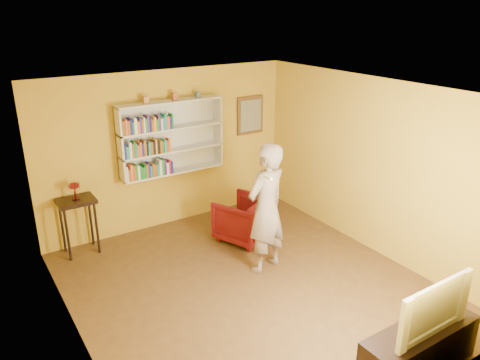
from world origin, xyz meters
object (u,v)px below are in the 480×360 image
at_px(person, 266,209).
at_px(tv_cabinet, 419,349).
at_px(console_table, 77,209).
at_px(bookshelf, 170,137).
at_px(television, 426,304).
at_px(ruby_lustre, 74,187).
at_px(armchair, 244,219).

height_order(person, tv_cabinet, person).
xyz_separation_m(console_table, tv_cabinet, (2.33, -4.50, -0.49)).
bearing_deg(bookshelf, tv_cabinet, -82.04).
relative_size(tv_cabinet, television, 1.35).
bearing_deg(person, console_table, -56.21).
bearing_deg(console_table, ruby_lustre, -82.87).
xyz_separation_m(console_table, person, (2.15, -1.95, 0.21)).
relative_size(person, tv_cabinet, 1.35).
xyz_separation_m(bookshelf, tv_cabinet, (0.65, -4.66, -1.34)).
xyz_separation_m(armchair, television, (-0.06, -3.48, 0.45)).
bearing_deg(person, armchair, -117.95).
bearing_deg(television, person, 93.59).
xyz_separation_m(console_table, armchair, (2.38, -1.02, -0.38)).
distance_m(bookshelf, ruby_lustre, 1.76).
height_order(person, television, person).
bearing_deg(console_table, person, -42.23).
bearing_deg(television, console_table, 116.96).
bearing_deg(armchair, tv_cabinet, 66.67).
height_order(bookshelf, armchair, bookshelf).
bearing_deg(person, tv_cabinet, 80.00).
xyz_separation_m(bookshelf, television, (0.65, -4.66, -0.78)).
height_order(ruby_lustre, tv_cabinet, ruby_lustre).
bearing_deg(tv_cabinet, television, 0.00).
distance_m(armchair, person, 1.13).
bearing_deg(ruby_lustre, bookshelf, 5.44).
height_order(armchair, tv_cabinet, armchair).
bearing_deg(television, armchair, 88.70).
xyz_separation_m(ruby_lustre, armchair, (2.38, -1.02, -0.74)).
bearing_deg(armchair, console_table, -45.54).
relative_size(bookshelf, television, 1.70).
xyz_separation_m(armchair, tv_cabinet, (-0.06, -3.48, -0.11)).
bearing_deg(television, bookshelf, 97.57).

